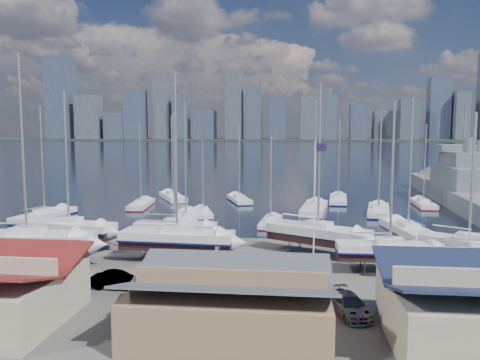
# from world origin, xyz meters

# --- Properties ---
(ground) EXTENTS (1400.00, 1400.00, 0.00)m
(ground) POSITION_xyz_m (0.00, -10.00, 0.00)
(ground) COLOR #605E59
(ground) RESTS_ON ground
(water) EXTENTS (1400.00, 600.00, 0.40)m
(water) POSITION_xyz_m (0.00, 300.00, -0.15)
(water) COLOR #182137
(water) RESTS_ON ground
(far_shore) EXTENTS (1400.00, 80.00, 2.20)m
(far_shore) POSITION_xyz_m (0.00, 560.00, 1.10)
(far_shore) COLOR #2D332D
(far_shore) RESTS_ON ground
(skyline) EXTENTS (639.14, 43.80, 107.69)m
(skyline) POSITION_xyz_m (-7.83, 553.76, 39.09)
(skyline) COLOR #475166
(skyline) RESTS_ON far_shore
(shed_grey) EXTENTS (12.60, 8.40, 4.17)m
(shed_grey) POSITION_xyz_m (0.00, -26.00, 2.15)
(shed_grey) COLOR #8C6B4C
(shed_grey) RESTS_ON ground
(sailboat_cradle_0) EXTENTS (10.65, 4.79, 16.59)m
(sailboat_cradle_0) POSITION_xyz_m (-19.93, -6.77, 2.10)
(sailboat_cradle_0) COLOR #2D2D33
(sailboat_cradle_0) RESTS_ON ground
(sailboat_cradle_1) EXTENTS (12.34, 3.98, 19.43)m
(sailboat_cradle_1) POSITION_xyz_m (-20.54, -13.70, 2.25)
(sailboat_cradle_1) COLOR #2D2D33
(sailboat_cradle_1) RESTS_ON ground
(sailboat_cradle_2) EXTENTS (8.88, 2.81, 14.47)m
(sailboat_cradle_2) POSITION_xyz_m (-8.81, -4.87, 2.00)
(sailboat_cradle_2) COLOR #2D2D33
(sailboat_cradle_2) RESTS_ON ground
(sailboat_cradle_3) EXTENTS (11.13, 3.69, 17.61)m
(sailboat_cradle_3) POSITION_xyz_m (-7.19, -10.55, 2.15)
(sailboat_cradle_3) COLOR #2D2D33
(sailboat_cradle_3) RESTS_ON ground
(sailboat_cradle_4) EXTENTS (10.72, 7.56, 17.15)m
(sailboat_cradle_4) POSITION_xyz_m (6.37, -6.53, 2.14)
(sailboat_cradle_4) COLOR #2D2D33
(sailboat_cradle_4) RESTS_ON ground
(sailboat_cradle_5) EXTENTS (9.33, 2.81, 15.06)m
(sailboat_cradle_5) POSITION_xyz_m (12.30, -12.13, 2.02)
(sailboat_cradle_5) COLOR #2D2D33
(sailboat_cradle_5) RESTS_ON ground
(sailboat_cradle_6) EXTENTS (8.62, 6.79, 14.21)m
(sailboat_cradle_6) POSITION_xyz_m (20.01, -9.13, 1.98)
(sailboat_cradle_6) COLOR #2D2D33
(sailboat_cradle_6) RESTS_ON ground
(sailboat_moored_0) EXTENTS (4.91, 11.51, 16.67)m
(sailboat_moored_0) POSITION_xyz_m (-31.31, 8.65, 0.31)
(sailboat_moored_0) COLOR black
(sailboat_moored_0) RESTS_ON water
(sailboat_moored_1) EXTENTS (3.58, 9.85, 14.42)m
(sailboat_moored_1) POSITION_xyz_m (-20.86, 19.94, 0.31)
(sailboat_moored_1) COLOR black
(sailboat_moored_1) RESTS_ON water
(sailboat_moored_2) EXTENTS (7.56, 10.78, 16.02)m
(sailboat_moored_2) POSITION_xyz_m (-17.92, 28.88, 0.32)
(sailboat_moored_2) COLOR black
(sailboat_moored_2) RESTS_ON water
(sailboat_moored_3) EXTENTS (4.86, 11.78, 17.09)m
(sailboat_moored_3) POSITION_xyz_m (-10.51, 7.62, 0.31)
(sailboat_moored_3) COLOR black
(sailboat_moored_3) RESTS_ON water
(sailboat_moored_4) EXTENTS (4.32, 8.04, 11.69)m
(sailboat_moored_4) POSITION_xyz_m (-9.40, 14.07, 0.33)
(sailboat_moored_4) COLOR black
(sailboat_moored_4) RESTS_ON water
(sailboat_moored_5) EXTENTS (5.73, 9.94, 14.34)m
(sailboat_moored_5) POSITION_xyz_m (-5.54, 27.51, 0.31)
(sailboat_moored_5) COLOR black
(sailboat_moored_5) RESTS_ON water
(sailboat_moored_6) EXTENTS (3.02, 8.39, 12.28)m
(sailboat_moored_6) POSITION_xyz_m (0.91, 7.84, 0.31)
(sailboat_moored_6) COLOR black
(sailboat_moored_6) RESTS_ON water
(sailboat_moored_7) EXTENTS (4.93, 12.24, 17.97)m
(sailboat_moored_7) POSITION_xyz_m (7.13, 18.57, 0.33)
(sailboat_moored_7) COLOR black
(sailboat_moored_7) RESTS_ON water
(sailboat_moored_8) EXTENTS (3.87, 10.51, 15.36)m
(sailboat_moored_8) POSITION_xyz_m (11.80, 29.17, 0.31)
(sailboat_moored_8) COLOR black
(sailboat_moored_8) RESTS_ON water
(sailboat_moored_9) EXTENTS (5.07, 11.72, 17.12)m
(sailboat_moored_9) POSITION_xyz_m (17.75, 4.06, 0.32)
(sailboat_moored_9) COLOR black
(sailboat_moored_9) RESTS_ON water
(sailboat_moored_10) EXTENTS (4.97, 11.25, 16.26)m
(sailboat_moored_10) POSITION_xyz_m (16.73, 17.99, 0.31)
(sailboat_moored_10) COLOR black
(sailboat_moored_10) RESTS_ON water
(sailboat_moored_11) EXTENTS (3.12, 9.69, 14.31)m
(sailboat_moored_11) POSITION_xyz_m (25.38, 26.00, 0.31)
(sailboat_moored_11) COLOR black
(sailboat_moored_11) RESTS_ON water
(naval_ship_east) EXTENTS (11.50, 52.52, 18.69)m
(naval_ship_east) POSITION_xyz_m (33.36, 31.85, 1.67)
(naval_ship_east) COLOR slate
(naval_ship_east) RESTS_ON water
(naval_ship_west) EXTENTS (6.19, 37.89, 17.41)m
(naval_ship_west) POSITION_xyz_m (39.32, 42.79, 1.67)
(naval_ship_west) COLOR slate
(naval_ship_west) RESTS_ON water
(car_a) EXTENTS (2.19, 4.88, 1.63)m
(car_a) POSITION_xyz_m (-14.09, -21.85, 0.81)
(car_a) COLOR gray
(car_a) RESTS_ON ground
(car_b) EXTENTS (4.21, 1.59, 1.37)m
(car_b) POSITION_xyz_m (-10.05, -18.71, 0.69)
(car_b) COLOR gray
(car_b) RESTS_ON ground
(car_c) EXTENTS (3.56, 5.11, 1.29)m
(car_c) POSITION_xyz_m (-1.51, -18.25, 0.65)
(car_c) COLOR gray
(car_c) RESTS_ON ground
(car_d) EXTENTS (3.29, 5.13, 1.38)m
(car_d) POSITION_xyz_m (7.65, -22.06, 0.69)
(car_d) COLOR gray
(car_d) RESTS_ON ground
(flagpole) EXTENTS (1.03, 0.12, 11.64)m
(flagpole) POSITION_xyz_m (5.77, -11.98, 6.68)
(flagpole) COLOR white
(flagpole) RESTS_ON ground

